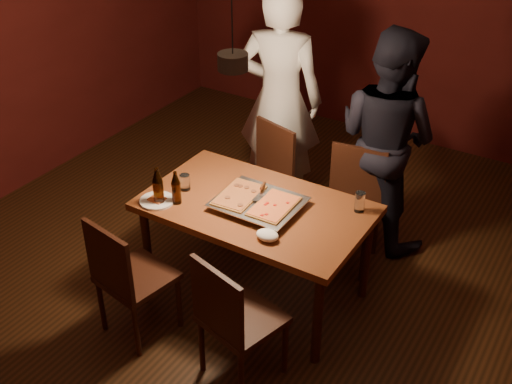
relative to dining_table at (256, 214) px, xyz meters
The scene contains 19 objects.
room_shell 0.74m from the dining_table, 142.21° to the right, with size 6.00×6.00×6.00m.
dining_table is the anchor object (origin of this frame).
chair_far_left 0.86m from the dining_table, 116.67° to the left, with size 0.52×0.52×0.49m.
chair_far_right 0.85m from the dining_table, 63.41° to the left, with size 0.48×0.48×0.49m.
chair_near_left 0.94m from the dining_table, 120.76° to the right, with size 0.49×0.49×0.49m.
chair_near_right 0.83m from the dining_table, 68.11° to the right, with size 0.52×0.52×0.49m.
pizza_tray 0.10m from the dining_table, 29.92° to the right, with size 0.55×0.45×0.05m, color silver.
pizza_meat 0.18m from the dining_table, 164.60° to the right, with size 0.24×0.37×0.02m, color maroon.
pizza_cheese 0.20m from the dining_table, ahead, with size 0.23×0.36×0.02m, color gold.
spatula 0.14m from the dining_table, 31.80° to the left, with size 0.09×0.24×0.04m, color silver, non-canonical shape.
beer_bottle_a 0.68m from the dining_table, 149.91° to the right, with size 0.07×0.07×0.27m.
beer_bottle_b 0.56m from the dining_table, 151.21° to the right, with size 0.06×0.06×0.24m.
water_glass_left 0.54m from the dining_table, behind, with size 0.07×0.07×0.11m, color silver.
water_glass_right 0.69m from the dining_table, 25.50° to the left, with size 0.07×0.07×0.14m, color silver.
plate_slice 0.67m from the dining_table, 151.50° to the right, with size 0.23×0.23×0.03m.
napkin 0.41m from the dining_table, 48.15° to the right, with size 0.15×0.11×0.06m, color white.
diner_white 1.29m from the dining_table, 112.85° to the left, with size 0.70×0.46×1.92m, color silver.
diner_dark 1.24m from the dining_table, 68.72° to the left, with size 0.84×0.65×1.73m, color black.
pendant_lamp 1.09m from the dining_table, 142.21° to the right, with size 0.18×0.18×1.10m.
Camera 1 is at (1.99, -2.96, 3.07)m, focal length 45.00 mm.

